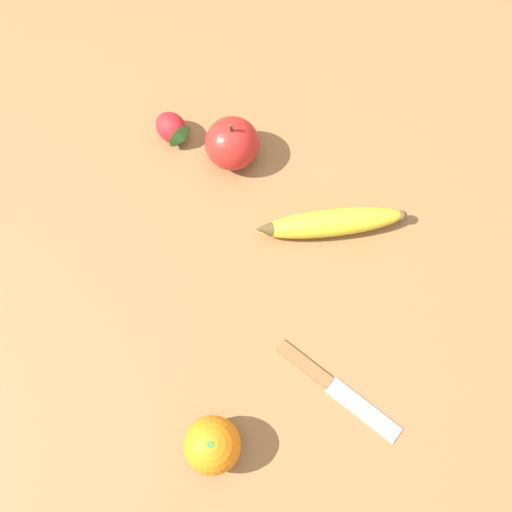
{
  "coord_description": "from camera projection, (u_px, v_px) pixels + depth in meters",
  "views": [
    {
      "loc": [
        -0.19,
        -0.18,
        0.76
      ],
      "look_at": [
        -0.05,
        0.02,
        0.03
      ],
      "focal_mm": 42.0,
      "sensor_mm": 36.0,
      "label": 1
    }
  ],
  "objects": [
    {
      "name": "ground_plane",
      "position": [
        292.0,
        254.0,
        0.81
      ],
      "size": [
        3.0,
        3.0,
        0.0
      ],
      "primitive_type": "plane",
      "color": "olive"
    },
    {
      "name": "banana",
      "position": [
        331.0,
        223.0,
        0.8
      ],
      "size": [
        0.19,
        0.13,
        0.04
      ],
      "rotation": [
        0.0,
        0.0,
        2.64
      ],
      "color": "yellow",
      "rests_on": "ground_plane"
    },
    {
      "name": "orange",
      "position": [
        212.0,
        445.0,
        0.7
      ],
      "size": [
        0.07,
        0.07,
        0.07
      ],
      "color": "orange",
      "rests_on": "ground_plane"
    },
    {
      "name": "paring_knife",
      "position": [
        333.0,
        386.0,
        0.75
      ],
      "size": [
        0.07,
        0.18,
        0.01
      ],
      "rotation": [
        0.0,
        0.0,
        3.42
      ],
      "color": "silver",
      "rests_on": "ground_plane"
    },
    {
      "name": "strawberry",
      "position": [
        173.0,
        129.0,
        0.85
      ],
      "size": [
        0.05,
        0.06,
        0.04
      ],
      "rotation": [
        0.0,
        0.0,
        4.82
      ],
      "color": "red",
      "rests_on": "ground_plane"
    },
    {
      "name": "apple",
      "position": [
        232.0,
        143.0,
        0.82
      ],
      "size": [
        0.08,
        0.08,
        0.08
      ],
      "color": "red",
      "rests_on": "ground_plane"
    }
  ]
}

